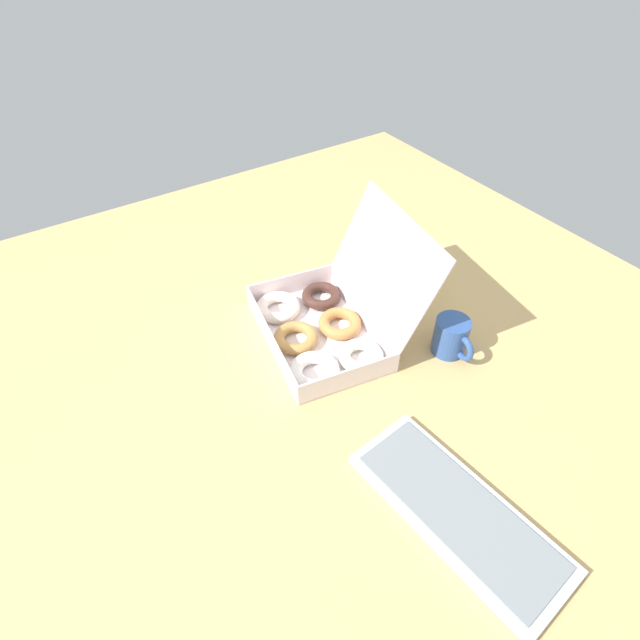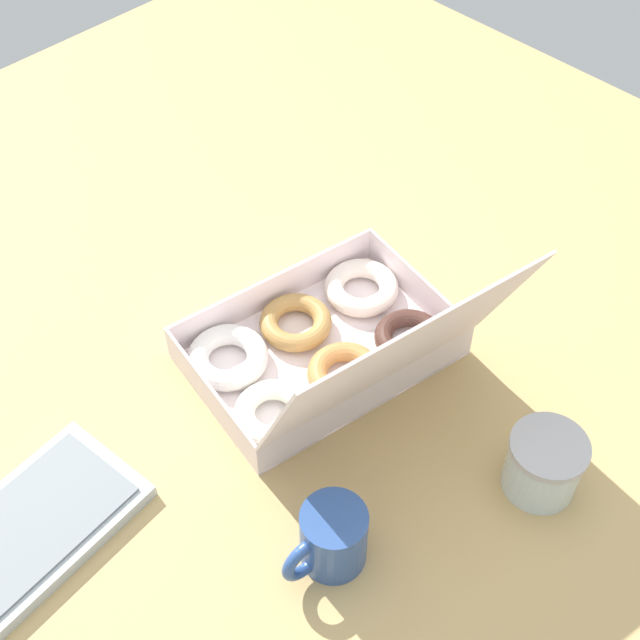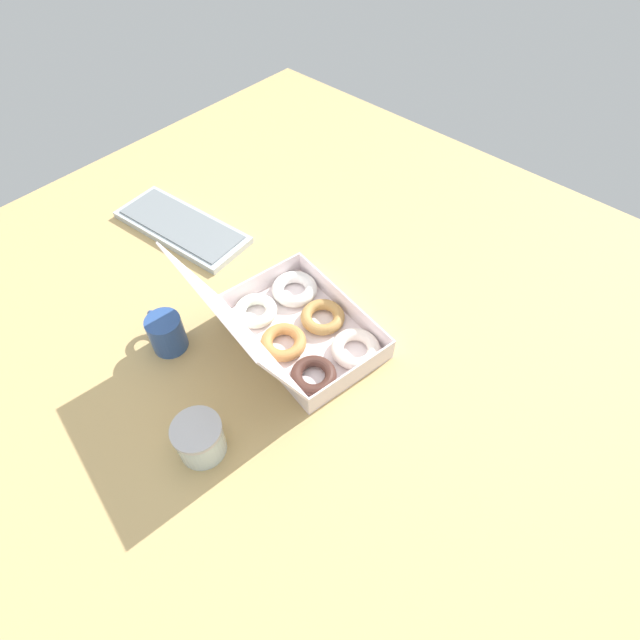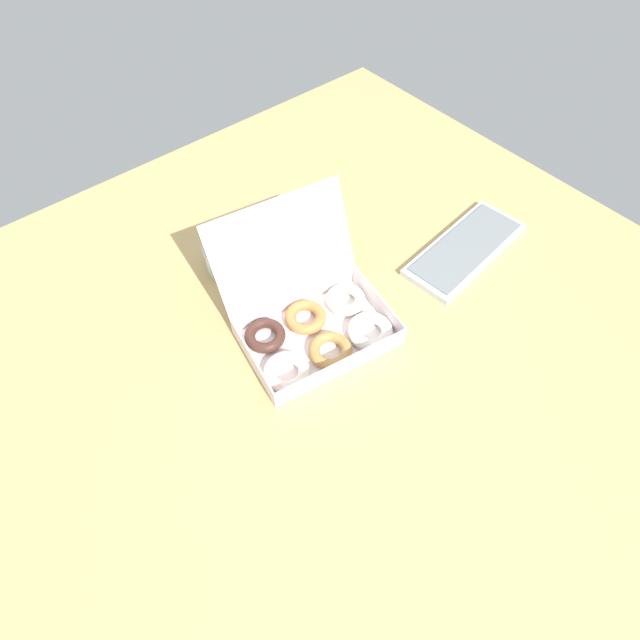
{
  "view_description": "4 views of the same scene",
  "coord_description": "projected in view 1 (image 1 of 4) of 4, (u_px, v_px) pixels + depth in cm",
  "views": [
    {
      "loc": [
        63.8,
        -42.77,
        82.41
      ],
      "look_at": [
        -6.56,
        3.58,
        3.96
      ],
      "focal_mm": 28.0,
      "sensor_mm": 36.0,
      "label": 1
    },
    {
      "loc": [
        48.86,
        57.48,
        95.48
      ],
      "look_at": [
        -8.08,
        0.22,
        3.73
      ],
      "focal_mm": 50.0,
      "sensor_mm": 36.0,
      "label": 2
    },
    {
      "loc": [
        -54.88,
        51.32,
        90.41
      ],
      "look_at": [
        -8.67,
        0.16,
        5.36
      ],
      "focal_mm": 28.0,
      "sensor_mm": 36.0,
      "label": 3
    },
    {
      "loc": [
        -48.63,
        -49.66,
        99.51
      ],
      "look_at": [
        -4.49,
        3.16,
        5.36
      ],
      "focal_mm": 28.0,
      "sensor_mm": 36.0,
      "label": 4
    }
  ],
  "objects": [
    {
      "name": "donut_box",
      "position": [
        325.0,
        324.0,
        1.15
      ],
      "size": [
        40.01,
        38.57,
        27.3
      ],
      "color": "white",
      "rests_on": "ground_plane"
    },
    {
      "name": "coffee_mug",
      "position": [
        452.0,
        337.0,
        1.1
      ],
      "size": [
        11.14,
        7.69,
        8.76
      ],
      "color": "#2E5094",
      "rests_on": "ground_plane"
    },
    {
      "name": "ground_plane",
      "position": [
        323.0,
        358.0,
        1.13
      ],
      "size": [
        180.0,
        180.0,
        2.0
      ],
      "primitive_type": "cube",
      "color": "tan"
    },
    {
      "name": "glass_jar",
      "position": [
        414.0,
        264.0,
        1.3
      ],
      "size": [
        9.49,
        9.49,
        8.44
      ],
      "color": "silver",
      "rests_on": "ground_plane"
    },
    {
      "name": "keyboard",
      "position": [
        458.0,
        512.0,
        0.84
      ],
      "size": [
        39.77,
        19.07,
        2.2
      ],
      "color": "#B5C0C6",
      "rests_on": "ground_plane"
    }
  ]
}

